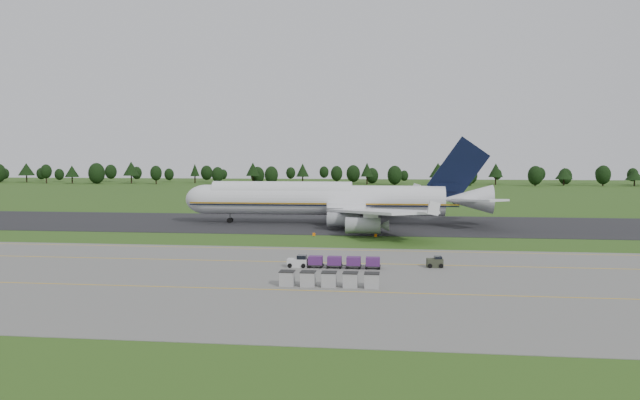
# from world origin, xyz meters

# --- Properties ---
(ground) EXTENTS (600.00, 600.00, 0.00)m
(ground) POSITION_xyz_m (0.00, 0.00, 0.00)
(ground) COLOR #2A4D17
(ground) RESTS_ON ground
(apron) EXTENTS (300.00, 52.00, 0.06)m
(apron) POSITION_xyz_m (0.00, -34.00, 0.03)
(apron) COLOR slate
(apron) RESTS_ON ground
(taxiway) EXTENTS (300.00, 40.00, 0.08)m
(taxiway) POSITION_xyz_m (0.00, 28.00, 0.04)
(taxiway) COLOR black
(taxiway) RESTS_ON ground
(apron_markings) EXTENTS (300.00, 30.20, 0.01)m
(apron_markings) POSITION_xyz_m (0.00, -26.98, 0.06)
(apron_markings) COLOR #E1AA0D
(apron_markings) RESTS_ON apron
(tree_line) EXTENTS (528.53, 23.82, 12.02)m
(tree_line) POSITION_xyz_m (-4.02, 219.25, 6.21)
(tree_line) COLOR black
(tree_line) RESTS_ON ground
(aircraft) EXTENTS (67.03, 65.79, 18.95)m
(aircraft) POSITION_xyz_m (0.07, 27.44, 5.41)
(aircraft) COLOR silver
(aircraft) RESTS_ON ground
(baggage_train) EXTENTS (12.30, 1.57, 1.51)m
(baggage_train) POSITION_xyz_m (6.44, -25.86, 0.86)
(baggage_train) COLOR silver
(baggage_train) RESTS_ON apron
(utility_cart) EXTENTS (2.21, 1.47, 1.15)m
(utility_cart) POSITION_xyz_m (19.86, -23.74, 0.62)
(utility_cart) COLOR #2F3424
(utility_cart) RESTS_ON apron
(uld_row) EXTENTS (11.30, 1.70, 1.68)m
(uld_row) POSITION_xyz_m (7.31, -37.69, 0.90)
(uld_row) COLOR #9A9A9A
(uld_row) RESTS_ON apron
(edge_markers) EXTENTS (11.88, 0.30, 0.60)m
(edge_markers) POSITION_xyz_m (5.32, 6.83, 0.27)
(edge_markers) COLOR orange
(edge_markers) RESTS_ON ground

